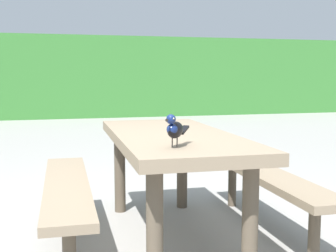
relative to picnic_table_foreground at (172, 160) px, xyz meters
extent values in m
cube|color=#387A33|center=(-0.34, 9.75, 0.52)|extent=(28.00, 1.99, 2.14)
cube|color=#84725B|center=(0.00, 0.00, 0.15)|extent=(0.80, 1.82, 0.07)
cylinder|color=brown|center=(-0.28, -0.70, -0.22)|extent=(0.09, 0.09, 0.67)
cylinder|color=brown|center=(0.25, -0.71, -0.22)|extent=(0.09, 0.09, 0.67)
cylinder|color=brown|center=(-0.25, 0.71, -0.22)|extent=(0.09, 0.09, 0.67)
cylinder|color=brown|center=(0.28, 0.70, -0.22)|extent=(0.09, 0.09, 0.67)
cube|color=#84725B|center=(-0.70, 0.02, -0.14)|extent=(0.32, 1.72, 0.05)
cylinder|color=brown|center=(-0.68, 0.66, -0.36)|extent=(0.07, 0.07, 0.39)
cube|color=#84725B|center=(0.70, -0.02, -0.14)|extent=(0.32, 1.72, 0.05)
cylinder|color=brown|center=(0.68, -0.66, -0.36)|extent=(0.07, 0.07, 0.39)
cylinder|color=brown|center=(0.72, 0.62, -0.36)|extent=(0.07, 0.07, 0.39)
ellipsoid|color=black|center=(-0.14, -0.59, 0.28)|extent=(0.15, 0.16, 0.09)
ellipsoid|color=navy|center=(-0.17, -0.62, 0.29)|extent=(0.09, 0.09, 0.06)
sphere|color=navy|center=(-0.18, -0.64, 0.34)|extent=(0.05, 0.05, 0.05)
sphere|color=#EAE08C|center=(-0.17, -0.66, 0.35)|extent=(0.01, 0.01, 0.01)
sphere|color=#EAE08C|center=(-0.20, -0.63, 0.35)|extent=(0.01, 0.01, 0.01)
cone|color=black|center=(-0.21, -0.67, 0.34)|extent=(0.03, 0.03, 0.02)
cube|color=black|center=(-0.07, -0.50, 0.27)|extent=(0.09, 0.10, 0.04)
cylinder|color=#47423D|center=(-0.14, -0.60, 0.21)|extent=(0.01, 0.01, 0.05)
cylinder|color=#47423D|center=(-0.16, -0.59, 0.21)|extent=(0.01, 0.01, 0.05)
camera|label=1|loc=(-0.79, -2.86, 0.57)|focal=47.46mm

